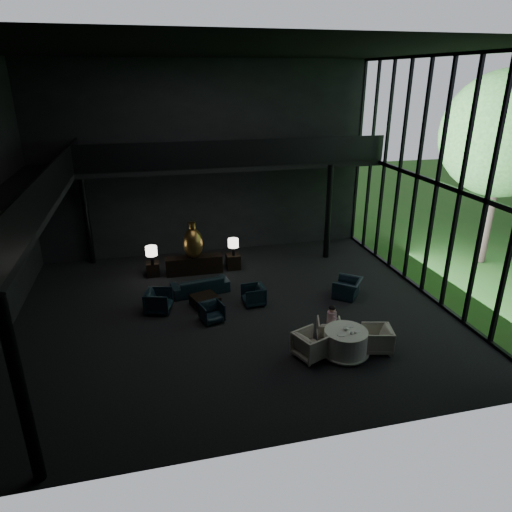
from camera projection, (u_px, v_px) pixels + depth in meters
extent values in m
cube|color=black|center=(235.00, 312.00, 15.18)|extent=(14.00, 12.00, 0.02)
cube|color=black|center=(230.00, 49.00, 12.23)|extent=(14.00, 12.00, 0.02)
cube|color=black|center=(206.00, 161.00, 19.13)|extent=(14.00, 0.04, 8.00)
cube|color=black|center=(294.00, 274.00, 8.28)|extent=(14.00, 0.04, 8.00)
cube|color=black|center=(16.00, 208.00, 12.41)|extent=(2.00, 12.00, 0.25)
cube|color=black|center=(234.00, 164.00, 18.44)|extent=(12.00, 2.00, 0.25)
cube|color=black|center=(52.00, 184.00, 12.40)|extent=(0.06, 12.00, 1.00)
cube|color=black|center=(239.00, 153.00, 17.32)|extent=(12.00, 0.06, 1.00)
cylinder|color=black|center=(21.00, 395.00, 8.21)|extent=(0.24, 0.24, 4.00)
cylinder|color=black|center=(87.00, 217.00, 18.51)|extent=(0.24, 0.24, 4.00)
cylinder|color=black|center=(328.00, 212.00, 19.10)|extent=(0.24, 0.24, 4.00)
cylinder|color=#382D23|center=(491.00, 205.00, 18.47)|extent=(0.36, 0.36, 4.90)
sphere|color=#2B5E21|center=(505.00, 134.00, 17.44)|extent=(4.80, 4.80, 4.80)
cube|color=black|center=(194.00, 265.00, 18.08)|extent=(2.23, 0.51, 0.71)
ellipsoid|color=#AA8234|center=(193.00, 243.00, 17.63)|extent=(0.77, 0.77, 1.20)
cylinder|color=#AA8234|center=(192.00, 225.00, 17.36)|extent=(0.27, 0.27, 0.24)
cube|color=black|center=(153.00, 269.00, 17.89)|extent=(0.50, 0.50, 0.55)
cylinder|color=black|center=(152.00, 260.00, 17.54)|extent=(0.13, 0.13, 0.39)
cylinder|color=white|center=(151.00, 251.00, 17.40)|extent=(0.44, 0.44, 0.35)
cube|color=black|center=(233.00, 261.00, 18.55)|extent=(0.55, 0.55, 0.60)
cylinder|color=black|center=(233.00, 251.00, 18.27)|extent=(0.13, 0.13, 0.37)
cylinder|color=white|center=(233.00, 243.00, 18.14)|extent=(0.42, 0.42, 0.34)
imported|color=black|center=(200.00, 283.00, 16.44)|extent=(2.09, 0.89, 0.79)
imported|color=black|center=(159.00, 299.00, 15.09)|extent=(1.03, 1.07, 0.90)
imported|color=black|center=(253.00, 295.00, 15.61)|extent=(0.69, 0.73, 0.72)
imported|color=black|center=(212.00, 312.00, 14.54)|extent=(0.73, 0.71, 0.62)
imported|color=black|center=(348.00, 286.00, 16.14)|extent=(1.06, 1.11, 0.82)
cube|color=black|center=(205.00, 301.00, 15.55)|extent=(1.05, 1.05, 0.37)
cylinder|color=white|center=(345.00, 342.00, 12.79)|extent=(1.21, 1.21, 0.75)
cone|color=white|center=(344.00, 352.00, 12.91)|extent=(1.37, 1.37, 0.10)
imported|color=#B4AEA6|center=(329.00, 329.00, 13.55)|extent=(0.76, 0.74, 0.64)
imported|color=#ACA8A1|center=(377.00, 337.00, 12.96)|extent=(0.94, 0.98, 0.84)
imported|color=#B8AC9B|center=(311.00, 343.00, 12.63)|extent=(1.11, 1.14, 0.92)
cylinder|color=#CB7595|center=(332.00, 318.00, 13.54)|extent=(0.28, 0.28, 0.40)
sphere|color=#D8A884|center=(332.00, 309.00, 13.43)|extent=(0.20, 0.20, 0.20)
ellipsoid|color=black|center=(332.00, 308.00, 13.41)|extent=(0.21, 0.21, 0.14)
cylinder|color=white|center=(341.00, 334.00, 12.46)|extent=(0.29, 0.29, 0.02)
cylinder|color=white|center=(350.00, 326.00, 12.89)|extent=(0.27, 0.27, 0.02)
cylinder|color=white|center=(358.00, 331.00, 12.63)|extent=(0.16, 0.16, 0.01)
cylinder|color=white|center=(355.00, 332.00, 12.51)|extent=(0.08, 0.08, 0.06)
ellipsoid|color=white|center=(346.00, 328.00, 12.69)|extent=(0.17, 0.17, 0.08)
cylinder|color=#99999E|center=(351.00, 333.00, 12.48)|extent=(0.07, 0.07, 0.07)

